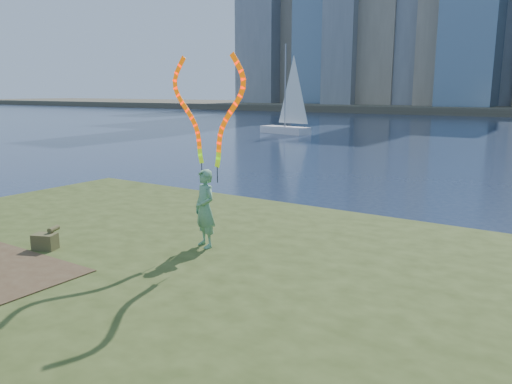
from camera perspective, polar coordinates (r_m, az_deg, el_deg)
The scene contains 5 objects.
ground at distance 9.75m, azimuth -7.27°, elevation -11.14°, with size 320.00×320.00×0.00m, color #1B2844.
grassy_knoll at distance 8.18m, azimuth -18.17°, elevation -13.67°, with size 20.00×18.00×0.80m.
woman_with_ribbons at distance 9.38m, azimuth -5.74°, elevation 2.24°, with size 1.86×0.77×3.90m.
canvas_bag at distance 10.24m, azimuth -22.91°, elevation -5.15°, with size 0.50×0.56×0.40m.
sailboat at distance 44.86m, azimuth 3.58°, elevation 8.37°, with size 5.21×2.66×7.84m.
Camera 1 is at (5.94, -6.77, 3.73)m, focal length 35.00 mm.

